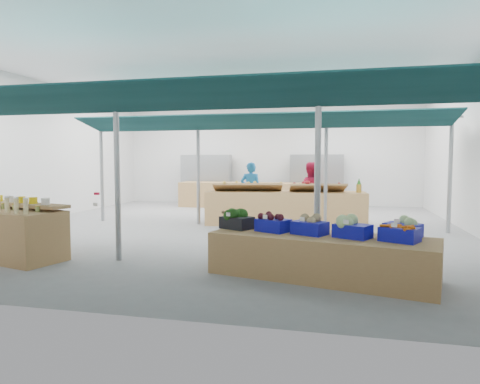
{
  "coord_description": "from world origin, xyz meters",
  "views": [
    {
      "loc": [
        2.82,
        -10.89,
        1.79
      ],
      "look_at": [
        0.68,
        -1.6,
        1.09
      ],
      "focal_mm": 32.0,
      "sensor_mm": 36.0,
      "label": 1
    }
  ],
  "objects_px": {
    "bottle_shelf": "(13,233)",
    "veg_counter": "(321,256)",
    "crate_stack": "(417,263)",
    "vendor_right": "(310,191)",
    "vendor_left": "(251,190)",
    "fruit_counter": "(285,208)"
  },
  "relations": [
    {
      "from": "bottle_shelf",
      "to": "veg_counter",
      "type": "height_order",
      "value": "bottle_shelf"
    },
    {
      "from": "veg_counter",
      "to": "crate_stack",
      "type": "xyz_separation_m",
      "value": [
        1.37,
        -0.09,
        -0.01
      ]
    },
    {
      "from": "vendor_right",
      "to": "vendor_left",
      "type": "bearing_deg",
      "value": -5.13
    },
    {
      "from": "vendor_right",
      "to": "fruit_counter",
      "type": "bearing_deg",
      "value": 56.26
    },
    {
      "from": "bottle_shelf",
      "to": "veg_counter",
      "type": "bearing_deg",
      "value": 14.34
    },
    {
      "from": "vendor_left",
      "to": "veg_counter",
      "type": "bearing_deg",
      "value": 105.57
    },
    {
      "from": "bottle_shelf",
      "to": "crate_stack",
      "type": "height_order",
      "value": "bottle_shelf"
    },
    {
      "from": "veg_counter",
      "to": "crate_stack",
      "type": "relative_size",
      "value": 5.32
    },
    {
      "from": "fruit_counter",
      "to": "vendor_left",
      "type": "distance_m",
      "value": 1.68
    },
    {
      "from": "vendor_left",
      "to": "vendor_right",
      "type": "bearing_deg",
      "value": 174.87
    },
    {
      "from": "fruit_counter",
      "to": "crate_stack",
      "type": "height_order",
      "value": "fruit_counter"
    },
    {
      "from": "veg_counter",
      "to": "vendor_right",
      "type": "height_order",
      "value": "vendor_right"
    },
    {
      "from": "crate_stack",
      "to": "vendor_left",
      "type": "bearing_deg",
      "value": 120.34
    },
    {
      "from": "bottle_shelf",
      "to": "vendor_right",
      "type": "xyz_separation_m",
      "value": [
        4.92,
        6.32,
        0.39
      ]
    },
    {
      "from": "bottle_shelf",
      "to": "veg_counter",
      "type": "distance_m",
      "value": 5.51
    },
    {
      "from": "veg_counter",
      "to": "fruit_counter",
      "type": "relative_size",
      "value": 0.77
    },
    {
      "from": "crate_stack",
      "to": "vendor_left",
      "type": "xyz_separation_m",
      "value": [
        -3.76,
        6.42,
        0.55
      ]
    },
    {
      "from": "veg_counter",
      "to": "vendor_right",
      "type": "relative_size",
      "value": 1.93
    },
    {
      "from": "veg_counter",
      "to": "crate_stack",
      "type": "distance_m",
      "value": 1.37
    },
    {
      "from": "crate_stack",
      "to": "vendor_right",
      "type": "height_order",
      "value": "vendor_right"
    },
    {
      "from": "bottle_shelf",
      "to": "crate_stack",
      "type": "distance_m",
      "value": 6.88
    },
    {
      "from": "veg_counter",
      "to": "fruit_counter",
      "type": "bearing_deg",
      "value": 116.32
    }
  ]
}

